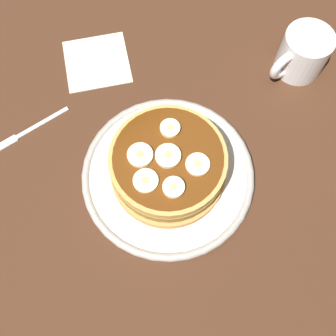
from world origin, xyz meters
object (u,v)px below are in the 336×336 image
banana_slice_2 (198,165)px  coffee_mug (302,53)px  banana_slice_4 (170,128)px  fork (28,130)px  plate (168,175)px  banana_slice_5 (146,181)px  pancake_stack (169,165)px  banana_slice_3 (140,155)px  banana_slice_1 (174,187)px  napkin (97,61)px  banana_slice_0 (167,156)px

banana_slice_2 → coffee_mug: 28.70cm
banana_slice_4 → fork: bearing=-44.7°
fork → plate: bearing=125.4°
fork → banana_slice_5: bearing=114.6°
pancake_stack → banana_slice_3: banana_slice_3 is taller
plate → coffee_mug: bearing=-172.4°
plate → fork: plate is taller
pancake_stack → coffee_mug: size_ratio=1.59×
banana_slice_1 → napkin: size_ratio=0.27×
banana_slice_0 → fork: size_ratio=0.27×
plate → banana_slice_1: size_ratio=8.91×
banana_slice_0 → banana_slice_3: 3.58cm
pancake_stack → coffee_mug: pancake_stack is taller
banana_slice_1 → banana_slice_3: bearing=-80.8°
pancake_stack → banana_slice_0: 3.53cm
banana_slice_3 → banana_slice_5: banana_slice_3 is taller
plate → banana_slice_0: bearing=-18.8°
banana_slice_2 → banana_slice_5: (6.99, -2.09, -0.02)cm
banana_slice_0 → banana_slice_1: bearing=66.7°
banana_slice_1 → banana_slice_5: (2.46, -2.90, -0.14)cm
fork → coffee_mug: bearing=160.3°
banana_slice_1 → napkin: 30.50cm
banana_slice_2 → napkin: bearing=-89.3°
banana_slice_2 → banana_slice_1: bearing=10.2°
plate → napkin: (-2.20, -24.93, -1.01)cm
plate → banana_slice_1: (1.98, 4.10, 7.37)cm
plate → banana_slice_4: 8.44cm
banana_slice_5 → fork: (9.55, -20.89, -8.14)cm
pancake_stack → banana_slice_0: banana_slice_0 is taller
coffee_mug → napkin: size_ratio=1.01×
banana_slice_1 → banana_slice_5: 3.81cm
plate → banana_slice_2: 8.36cm
banana_slice_2 → banana_slice_4: bearing=-90.8°
banana_slice_5 → plate: bearing=-165.0°
banana_slice_5 → banana_slice_3: bearing=-112.4°
banana_slice_0 → coffee_mug: size_ratio=0.32×
pancake_stack → banana_slice_3: (3.18, -2.27, 3.51)cm
banana_slice_2 → banana_slice_0: bearing=-50.6°
pancake_stack → fork: bearing=-54.3°
banana_slice_1 → banana_slice_4: (-4.63, -7.36, -0.06)cm
plate → banana_slice_5: bearing=15.0°
plate → banana_slice_2: banana_slice_2 is taller
pancake_stack → banana_slice_2: bearing=126.2°
banana_slice_2 → fork: size_ratio=0.25×
banana_slice_1 → napkin: banana_slice_1 is taller
pancake_stack → fork: (14.15, -19.71, -4.72)cm
banana_slice_2 → pancake_stack: bearing=-53.8°
banana_slice_3 → banana_slice_4: bearing=-170.0°
pancake_stack → fork: size_ratio=1.36×
banana_slice_2 → coffee_mug: banana_slice_2 is taller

